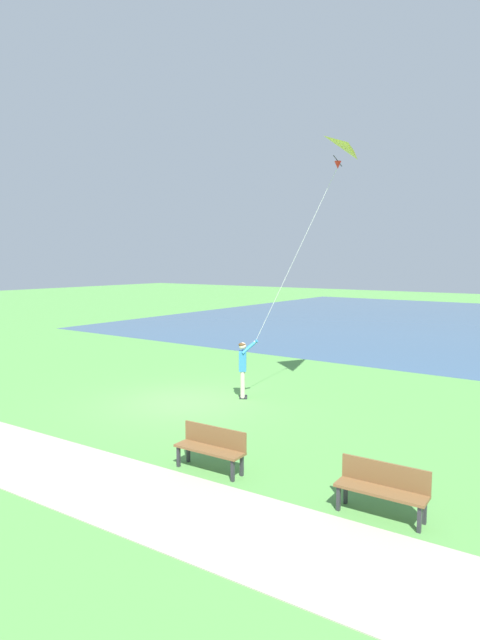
{
  "coord_description": "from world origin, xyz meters",
  "views": [
    {
      "loc": [
        11.48,
        10.42,
        4.22
      ],
      "look_at": [
        -0.73,
        1.57,
        2.51
      ],
      "focal_mm": 29.73,
      "sensor_mm": 36.0,
      "label": 1
    }
  ],
  "objects_px": {
    "person_kite_flyer": "(243,365)",
    "park_bench_near_walkway": "(211,445)",
    "flying_kite": "(324,155)",
    "park_bench_far_walkway": "(382,486)"
  },
  "relations": [
    {
      "from": "person_kite_flyer",
      "to": "park_bench_near_walkway",
      "type": "relative_size",
      "value": 1.2
    },
    {
      "from": "person_kite_flyer",
      "to": "park_bench_far_walkway",
      "type": "relative_size",
      "value": 1.2
    },
    {
      "from": "park_bench_near_walkway",
      "to": "park_bench_far_walkway",
      "type": "distance_m",
      "value": 3.5
    },
    {
      "from": "park_bench_far_walkway",
      "to": "flying_kite",
      "type": "bearing_deg",
      "value": -144.96
    },
    {
      "from": "flying_kite",
      "to": "park_bench_far_walkway",
      "type": "height_order",
      "value": "flying_kite"
    },
    {
      "from": "person_kite_flyer",
      "to": "park_bench_far_walkway",
      "type": "bearing_deg",
      "value": 52.56
    },
    {
      "from": "park_bench_near_walkway",
      "to": "park_bench_far_walkway",
      "type": "xyz_separation_m",
      "value": [
        -0.17,
        3.5,
        0.0
      ]
    },
    {
      "from": "flying_kite",
      "to": "park_bench_near_walkway",
      "type": "relative_size",
      "value": 3.87
    },
    {
      "from": "person_kite_flyer",
      "to": "park_bench_near_walkway",
      "type": "bearing_deg",
      "value": 29.08
    },
    {
      "from": "park_bench_near_walkway",
      "to": "park_bench_far_walkway",
      "type": "bearing_deg",
      "value": 92.76
    }
  ]
}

